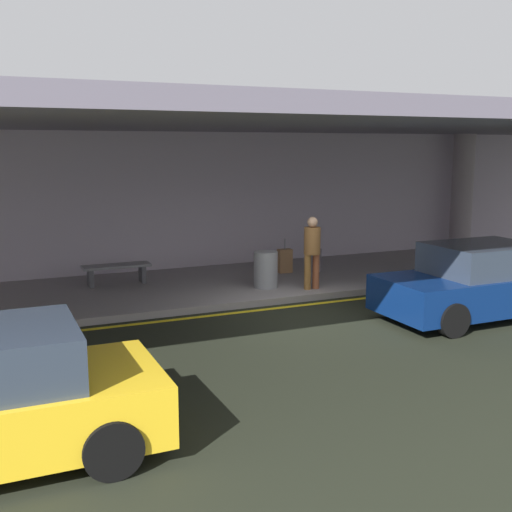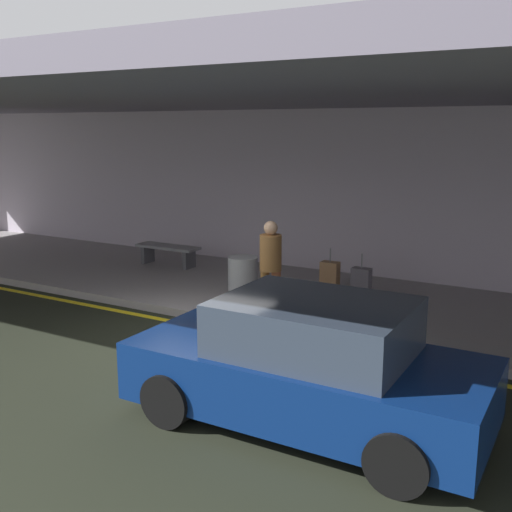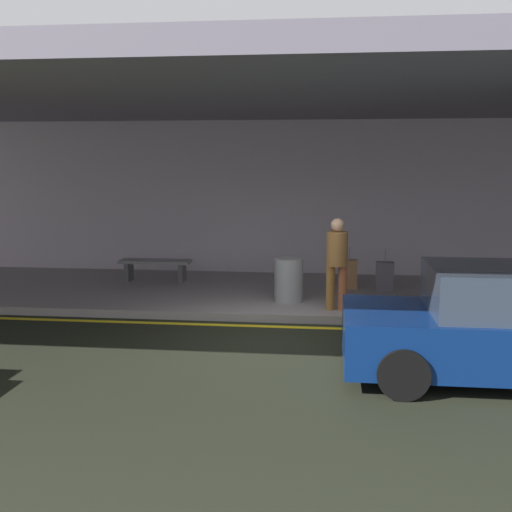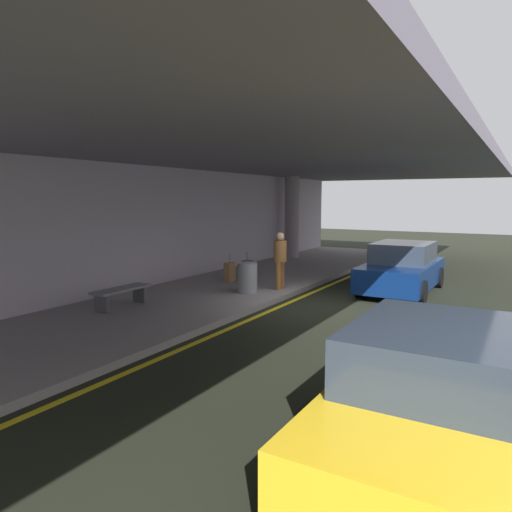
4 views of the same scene
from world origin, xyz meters
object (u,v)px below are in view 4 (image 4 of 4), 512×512
car_navy (402,269)px  car_yellow_taxi (430,399)px  trash_bin_steel (247,278)px  suitcase_upright_primary (247,270)px  suitcase_upright_secondary (230,272)px  traveler_with_luggage (280,257)px  support_column_left_mid (292,217)px  bench_metal (122,293)px

car_navy → car_yellow_taxi: bearing=-165.8°
car_yellow_taxi → trash_bin_steel: size_ratio=4.82×
suitcase_upright_primary → suitcase_upright_secondary: (-0.73, 0.21, 0.00)m
car_navy → suitcase_upright_secondary: size_ratio=4.56×
traveler_with_luggage → suitcase_upright_primary: (1.02, 1.76, -0.65)m
car_yellow_taxi → suitcase_upright_secondary: size_ratio=4.56×
traveler_with_luggage → suitcase_upright_secondary: traveler_with_luggage is taller
support_column_left_mid → bench_metal: (-11.11, -0.76, -1.47)m
car_yellow_taxi → bench_metal: bearing=67.8°
support_column_left_mid → traveler_with_luggage: bearing=-156.6°
car_navy → trash_bin_steel: size_ratio=4.82×
car_yellow_taxi → support_column_left_mid: bearing=30.5°
trash_bin_steel → support_column_left_mid: bearing=17.3°
suitcase_upright_secondary → traveler_with_luggage: bearing=-77.0°
car_yellow_taxi → trash_bin_steel: 8.69m
support_column_left_mid → suitcase_upright_primary: size_ratio=4.06×
car_yellow_taxi → traveler_with_luggage: (7.14, 5.48, 0.40)m
suitcase_upright_primary → trash_bin_steel: (-1.92, -1.19, 0.11)m
support_column_left_mid → trash_bin_steel: bearing=-162.7°
trash_bin_steel → car_navy: bearing=-49.9°
bench_metal → suitcase_upright_primary: bearing=-6.1°
suitcase_upright_secondary → bench_metal: 4.33m
traveler_with_luggage → suitcase_upright_primary: traveler_with_luggage is taller
traveler_with_luggage → trash_bin_steel: traveler_with_luggage is taller
car_navy → suitcase_upright_primary: 4.94m
car_navy → suitcase_upright_secondary: bearing=109.8°
support_column_left_mid → car_yellow_taxi: size_ratio=0.89×
support_column_left_mid → suitcase_upright_secondary: 7.04m
car_yellow_taxi → traveler_with_luggage: size_ratio=2.44×
car_yellow_taxi → suitcase_upright_primary: 10.91m
support_column_left_mid → suitcase_upright_secondary: size_ratio=4.06×
car_navy → trash_bin_steel: bearing=129.6°
suitcase_upright_secondary → trash_bin_steel: bearing=-109.3°
suitcase_upright_primary → bench_metal: suitcase_upright_primary is taller
traveler_with_luggage → trash_bin_steel: (-0.91, 0.58, -0.54)m
traveler_with_luggage → suitcase_upright_primary: bearing=-161.7°
support_column_left_mid → car_yellow_taxi: bearing=-149.0°
support_column_left_mid → traveler_with_luggage: size_ratio=2.17×
car_navy → bench_metal: car_navy is taller
support_column_left_mid → suitcase_upright_primary: bearing=-167.8°
car_navy → trash_bin_steel: 4.73m
trash_bin_steel → traveler_with_luggage: bearing=-32.4°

